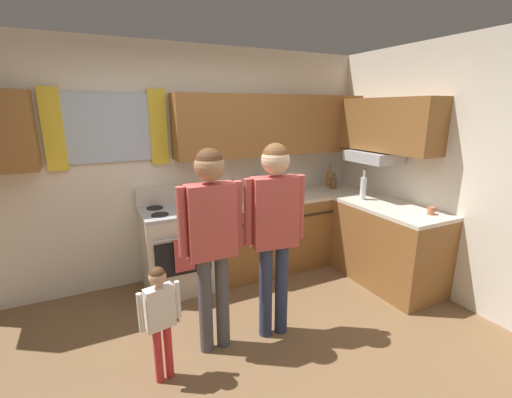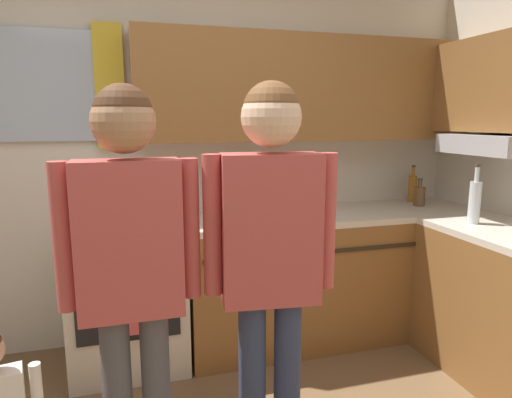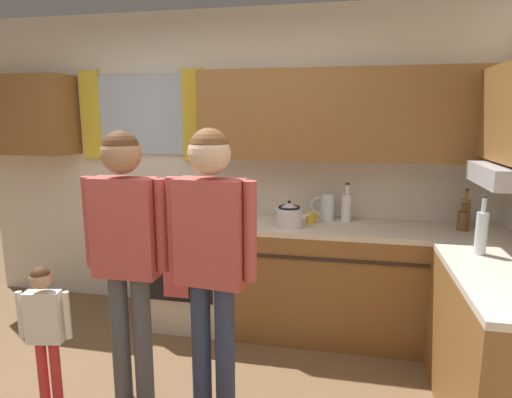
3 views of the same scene
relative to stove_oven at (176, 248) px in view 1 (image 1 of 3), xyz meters
The scene contains 16 objects.
ground_plane 1.62m from the stove_oven, 83.88° to the right, with size 12.00×12.00×0.00m, color brown.
back_wall_unit 1.07m from the stove_oven, 47.42° to the left, with size 4.60×0.42×2.60m.
right_wall_unit 3.01m from the stove_oven, 30.65° to the right, with size 0.52×4.05×2.60m.
kitchen_counter_run 1.72m from the stove_oven, 11.37° to the right, with size 2.10×1.83×0.90m.
stove_oven is the anchor object (origin of this frame).
bottle_squat_brown 2.17m from the stove_oven, ahead, with size 0.08×0.08×0.21m.
bottle_oil_amber 2.24m from the stove_oven, ahead, with size 0.06×0.06×0.29m.
bottle_milk_white 1.39m from the stove_oven, ahead, with size 0.08×0.08×0.31m.
bottle_tall_clear 2.22m from the stove_oven, 15.04° to the right, with size 0.07×0.07×0.37m.
mug_mustard_yellow 1.11m from the stove_oven, ahead, with size 0.12×0.08×0.09m.
cup_terracotta 2.67m from the stove_oven, 30.00° to the right, with size 0.11×0.07×0.08m.
stovetop_kettle 1.01m from the stove_oven, ahead, with size 0.27×0.20×0.21m.
water_pitcher 1.24m from the stove_oven, ahead, with size 0.19×0.11×0.22m.
adult_holding_child 1.27m from the stove_oven, 88.50° to the right, with size 0.51×0.22×1.66m.
adult_in_plaid 1.43m from the stove_oven, 64.77° to the right, with size 0.52×0.23×1.67m.
small_child 1.37m from the stove_oven, 107.92° to the right, with size 0.30×0.12×0.90m.
Camera 1 is at (-0.92, -1.96, 1.93)m, focal length 24.19 mm.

